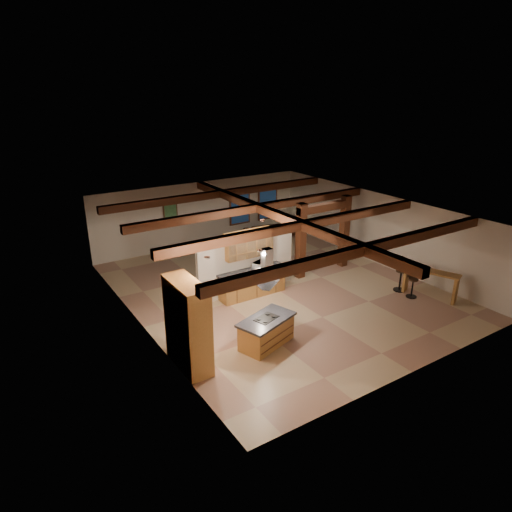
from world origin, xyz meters
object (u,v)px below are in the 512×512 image
Objects in this scene: dining_table at (244,256)px; bar_counter at (431,279)px; sofa at (264,230)px; kitchen_island at (266,331)px.

bar_counter is (3.79, -6.16, 0.32)m from dining_table.
dining_table is 3.91m from sofa.
bar_counter is (0.95, -8.84, 0.37)m from sofa.
sofa is at bearing 56.42° from kitchen_island.
kitchen_island is 6.51m from bar_counter.
sofa is at bearing 96.14° from bar_counter.
kitchen_island is at bearing -96.64° from dining_table.
kitchen_island is 10.02m from sofa.
kitchen_island is 6.27m from dining_table.
bar_counter is at bearing -39.51° from dining_table.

